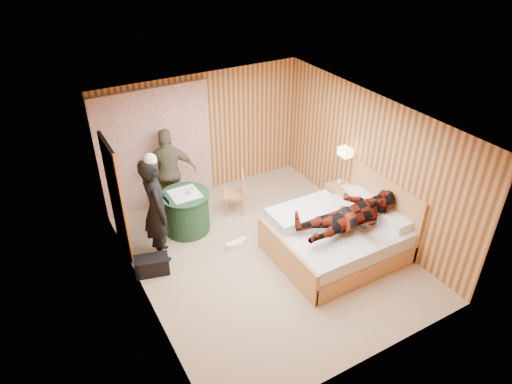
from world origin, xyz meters
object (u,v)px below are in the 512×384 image
woman_standing (157,210)px  chair_far (171,188)px  chair_near (238,190)px  duffel_bag (152,265)px  wall_lamp (345,152)px  man_at_table (170,172)px  bed (339,236)px  man_on_bed (353,209)px  round_table (186,212)px  nightstand (342,201)px

woman_standing → chair_far: bearing=-22.1°
chair_near → duffel_bag: bearing=-41.0°
wall_lamp → chair_near: (-1.74, 0.96, -0.80)m
chair_far → man_at_table: size_ratio=0.54×
wall_lamp → bed: wall_lamp is taller
man_on_bed → chair_near: bearing=114.1°
bed → round_table: 2.75m
duffel_bag → man_on_bed: man_on_bed is taller
bed → man_at_table: size_ratio=1.26×
man_on_bed → wall_lamp: bearing=57.3°
round_table → chair_near: chair_near is taller
nightstand → man_at_table: size_ratio=0.36×
chair_near → man_on_bed: size_ratio=0.48×
wall_lamp → woman_standing: size_ratio=0.14×
bed → wall_lamp: bearing=50.4°
woman_standing → man_on_bed: 3.16m
nightstand → bed: bearing=-131.1°
nightstand → man_on_bed: 1.50m
wall_lamp → chair_far: bearing=150.7°
round_table → chair_near: size_ratio=1.03×
chair_near → woman_standing: woman_standing is taller
wall_lamp → nightstand: wall_lamp is taller
chair_near → man_on_bed: bearing=49.7°
duffel_bag → man_at_table: (0.95, 1.56, 0.71)m
nightstand → round_table: round_table is taller
man_on_bed → woman_standing: bearing=148.8°
round_table → man_on_bed: (2.05, -2.10, 0.62)m
chair_near → bed: bearing=51.4°
nightstand → chair_far: size_ratio=0.67×
bed → chair_far: bed is taller
wall_lamp → round_table: 3.10m
chair_far → chair_near: chair_far is taller
bed → woman_standing: 3.08m
nightstand → chair_near: bearing=148.1°
man_at_table → chair_near: bearing=165.3°
duffel_bag → wall_lamp: bearing=13.4°
round_table → duffel_bag: round_table is taller
man_at_table → wall_lamp: bearing=167.4°
wall_lamp → chair_far: 3.34m
nightstand → man_at_table: man_at_table is taller
chair_near → woman_standing: bearing=-47.8°
wall_lamp → nightstand: size_ratio=0.42×
bed → man_on_bed: man_on_bed is taller
round_table → chair_far: chair_far is taller
chair_far → man_at_table: man_at_table is taller
round_table → wall_lamp: bearing=-17.7°
bed → woman_standing: (-2.67, 1.41, 0.59)m
duffel_bag → man_at_table: man_at_table is taller
woman_standing → chair_near: bearing=-66.6°
bed → nightstand: (0.76, 0.87, -0.03)m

